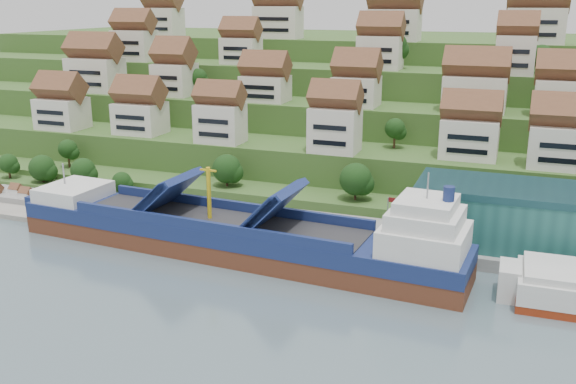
% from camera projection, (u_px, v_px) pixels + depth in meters
% --- Properties ---
extents(ground, '(300.00, 300.00, 0.00)m').
position_uv_depth(ground, '(266.00, 262.00, 106.14)').
color(ground, slate).
rests_on(ground, ground).
extents(quay, '(180.00, 14.00, 2.20)m').
position_uv_depth(quay, '(403.00, 240.00, 112.67)').
color(quay, gray).
rests_on(quay, ground).
extents(pebble_beach, '(45.00, 20.00, 1.00)m').
position_uv_depth(pebble_beach, '(34.00, 202.00, 136.06)').
color(pebble_beach, gray).
rests_on(pebble_beach, ground).
extents(hillside, '(260.00, 128.00, 31.00)m').
position_uv_depth(hillside, '(393.00, 106.00, 196.20)').
color(hillside, '#2D4C1E').
rests_on(hillside, ground).
extents(hillside_village, '(156.62, 62.29, 29.02)m').
position_uv_depth(hillside_village, '(364.00, 76.00, 153.11)').
color(hillside_village, silver).
rests_on(hillside_village, ground).
extents(hillside_trees, '(137.68, 62.67, 31.20)m').
position_uv_depth(hillside_trees, '(316.00, 116.00, 143.64)').
color(hillside_trees, '#1A3E14').
rests_on(hillside_trees, ground).
extents(flagpole, '(1.28, 0.16, 8.00)m').
position_uv_depth(flagpole, '(388.00, 216.00, 107.15)').
color(flagpole, gray).
rests_on(flagpole, quay).
extents(beach_huts, '(14.40, 3.70, 2.20)m').
position_uv_depth(beach_huts, '(22.00, 195.00, 135.14)').
color(beach_huts, white).
rests_on(beach_huts, pebble_beach).
extents(cargo_ship, '(80.17, 17.51, 17.66)m').
position_uv_depth(cargo_ship, '(243.00, 237.00, 107.72)').
color(cargo_ship, '#592D1B').
rests_on(cargo_ship, ground).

